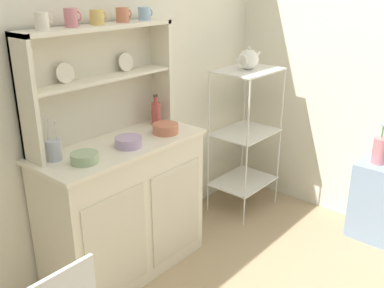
{
  "coord_description": "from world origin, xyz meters",
  "views": [
    {
      "loc": [
        -1.51,
        -0.48,
        1.77
      ],
      "look_at": [
        0.37,
        1.12,
        0.82
      ],
      "focal_mm": 40.89,
      "sensor_mm": 36.0,
      "label": 1
    }
  ],
  "objects": [
    {
      "name": "hutch_shelf_unit",
      "position": [
        0.02,
        1.53,
        1.25
      ],
      "size": [
        0.97,
        0.18,
        0.66
      ],
      "color": "beige",
      "rests_on": "hutch_cabinet"
    },
    {
      "name": "bowl_cream_small",
      "position": [
        0.32,
        1.29,
        0.9
      ],
      "size": [
        0.16,
        0.16,
        0.06
      ],
      "primitive_type": "cylinder",
      "color": "#C67556",
      "rests_on": "hutch_cabinet"
    },
    {
      "name": "hutch_cabinet",
      "position": [
        0.02,
        1.37,
        0.45
      ],
      "size": [
        1.04,
        0.45,
        0.87
      ],
      "color": "silver",
      "rests_on": "ground"
    },
    {
      "name": "cup_cream_0",
      "position": [
        -0.32,
        1.49,
        1.57
      ],
      "size": [
        0.08,
        0.07,
        0.08
      ],
      "color": "silver",
      "rests_on": "hutch_shelf_unit"
    },
    {
      "name": "utensil_jar",
      "position": [
        -0.37,
        1.45,
        0.93
      ],
      "size": [
        0.08,
        0.08,
        0.23
      ],
      "color": "#B2B7C6",
      "rests_on": "hutch_cabinet"
    },
    {
      "name": "cup_sky_4",
      "position": [
        0.36,
        1.49,
        1.56
      ],
      "size": [
        0.09,
        0.07,
        0.08
      ],
      "color": "#8EB2D1",
      "rests_on": "hutch_shelf_unit"
    },
    {
      "name": "cup_rose_1",
      "position": [
        -0.15,
        1.49,
        1.57
      ],
      "size": [
        0.08,
        0.07,
        0.09
      ],
      "color": "#D17A84",
      "rests_on": "hutch_shelf_unit"
    },
    {
      "name": "cup_gold_2",
      "position": [
        0.01,
        1.49,
        1.57
      ],
      "size": [
        0.09,
        0.08,
        0.08
      ],
      "color": "#DBB760",
      "rests_on": "hutch_shelf_unit"
    },
    {
      "name": "cup_terracotta_3",
      "position": [
        0.19,
        1.49,
        1.57
      ],
      "size": [
        0.09,
        0.07,
        0.08
      ],
      "color": "#C67556",
      "rests_on": "hutch_shelf_unit"
    },
    {
      "name": "jam_bottle",
      "position": [
        0.4,
        1.45,
        0.95
      ],
      "size": [
        0.06,
        0.06,
        0.2
      ],
      "color": "#B74C47",
      "rests_on": "hutch_cabinet"
    },
    {
      "name": "flower_vase",
      "position": [
        1.44,
        0.34,
        0.66
      ],
      "size": [
        0.09,
        0.09,
        0.29
      ],
      "color": "#D17A84",
      "rests_on": "side_shelf_blue"
    },
    {
      "name": "bowl_mixing_large",
      "position": [
        -0.29,
        1.29,
        0.89
      ],
      "size": [
        0.14,
        0.14,
        0.05
      ],
      "primitive_type": "cylinder",
      "color": "#9EB78E",
      "rests_on": "hutch_cabinet"
    },
    {
      "name": "bowl_floral_medium",
      "position": [
        0.02,
        1.29,
        0.89
      ],
      "size": [
        0.16,
        0.16,
        0.06
      ],
      "primitive_type": "cylinder",
      "color": "#B79ECC",
      "rests_on": "hutch_cabinet"
    },
    {
      "name": "wall_back",
      "position": [
        0.0,
        1.62,
        1.25
      ],
      "size": [
        3.84,
        0.05,
        2.5
      ],
      "primitive_type": "cube",
      "color": "silver",
      "rests_on": "ground"
    },
    {
      "name": "bakers_rack",
      "position": [
        1.18,
        1.27,
        0.69
      ],
      "size": [
        0.49,
        0.37,
        1.14
      ],
      "color": "silver",
      "rests_on": "ground"
    },
    {
      "name": "porcelain_teapot",
      "position": [
        1.17,
        1.27,
        1.21
      ],
      "size": [
        0.24,
        0.15,
        0.17
      ],
      "color": "white",
      "rests_on": "bakers_rack"
    }
  ]
}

